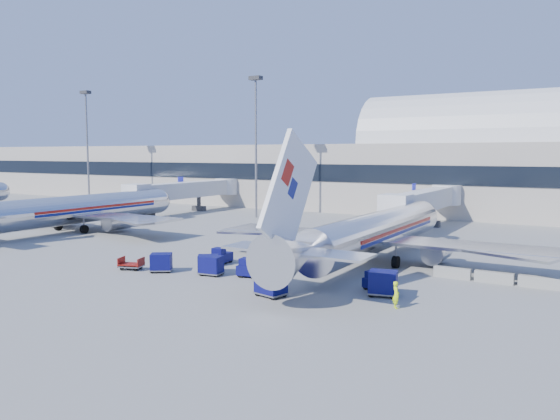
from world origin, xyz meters
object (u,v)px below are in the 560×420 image
Objects in this scene: tug_right at (377,282)px; cart_train_b at (208,264)px; mast_far_west at (87,131)px; cart_train_a at (211,265)px; cart_solo_near at (271,283)px; tug_lead at (251,269)px; tug_left at (221,256)px; mast_west at (256,126)px; airliner_mid at (77,209)px; cart_open_red at (132,265)px; airliner_main at (373,233)px; jetbridge_mid at (191,190)px; cart_solo_far at (383,283)px; jetbridge_near at (427,200)px; barrier_far at (539,282)px; ramp_worker at (396,295)px; barrier_near at (452,273)px; cart_train_c at (161,262)px; barrier_mid at (494,277)px.

tug_right is 1.08× the size of cart_train_b.
cart_train_a is (60.05, -37.50, -13.91)m from mast_far_west.
tug_lead is at bearing 150.04° from cart_solo_near.
mast_west is at bearing 20.97° from tug_left.
airliner_mid is 15.21× the size of tug_right.
tug_left is (57.78, -33.14, -14.07)m from mast_far_west.
cart_solo_near is (40.05, -15.25, -1.94)m from airliner_mid.
airliner_main is at bearing 19.51° from cart_open_red.
airliner_main reaches higher than jetbridge_mid.
cart_solo_far reaches higher than tug_left.
cart_solo_far is at bearing -37.00° from jetbridge_mid.
jetbridge_near is at bearing 70.38° from cart_train_a.
tug_lead is at bearing -121.40° from airliner_main.
tug_left is at bearing -167.78° from tug_right.
barrier_far is at bearing -59.45° from jetbridge_near.
cart_train_b is 17.70m from ramp_worker.
jetbridge_mid reaches higher than barrier_near.
tug_left is 1.07× the size of cart_solo_far.
cart_train_c reaches higher than tug_right.
airliner_mid is 1.65× the size of mast_far_west.
cart_solo_far is at bearing -65.31° from airliner_main.
jetbridge_near is at bearing 103.80° from cart_solo_near.
tug_lead is at bearing -29.84° from mast_far_west.
tug_left is (-20.22, -5.14, 0.27)m from barrier_near.
tug_right is (48.46, -35.95, -3.27)m from jetbridge_mid.
tug_lead is at bearing -17.00° from cart_train_c.
cart_open_red is at bearing -110.64° from jetbridge_near.
cart_train_a is 7.82m from cart_open_red.
tug_right is (4.06, -9.65, -2.27)m from airliner_main.
cart_train_a is at bearing -101.15° from jetbridge_near.
mast_west is 12.27× the size of ramp_worker.
cart_train_c reaches higher than cart_train_b.
barrier_far is 27.31m from tug_left.
cart_open_red is (-2.99, -0.63, -0.49)m from cart_train_c.
cart_solo_near reaches higher than cart_train_c.
tug_right is at bearing -25.39° from mast_far_west.
cart_train_b is (19.30, -36.99, -13.94)m from mast_west.
barrier_mid is 1.25× the size of cart_solo_far.
cart_solo_far is at bearing -1.75° from ramp_worker.
cart_train_a is at bearing 171.12° from cart_solo_near.
airliner_main reaches higher than barrier_far.
airliner_main and airliner_mid have the same top height.
mast_far_west is at bearing 160.25° from barrier_near.
cart_solo_far is (11.67, -0.09, 0.26)m from tug_lead.
barrier_far is at bearing -32.12° from mast_west.
cart_open_red is (-28.83, -11.35, -0.06)m from barrier_mid.
cart_solo_near reaches higher than barrier_near.
mast_west is (-27.60, -0.81, 10.86)m from jetbridge_near.
barrier_mid is 11.90m from ramp_worker.
barrier_far is 1.24× the size of cart_solo_near.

